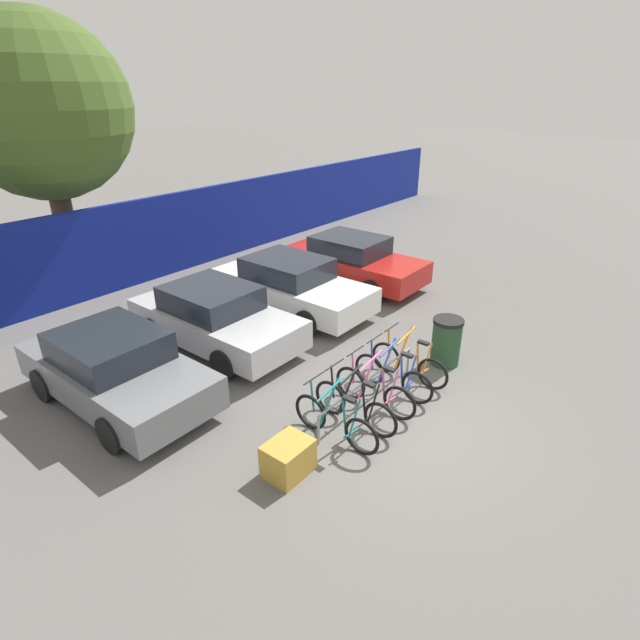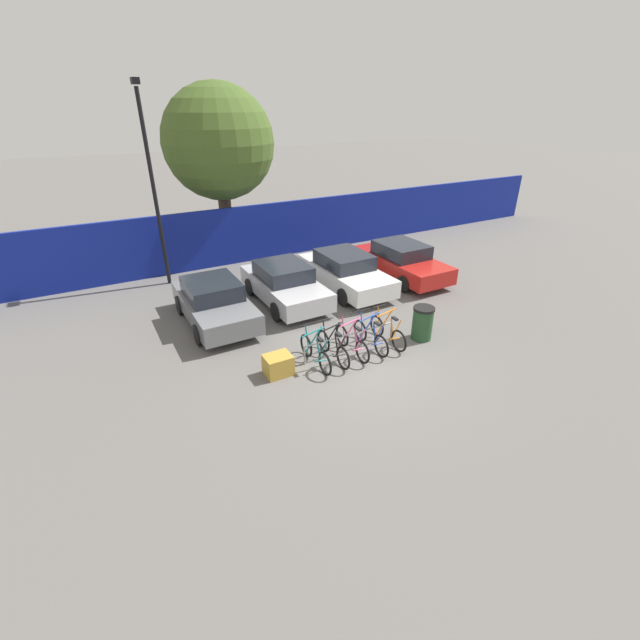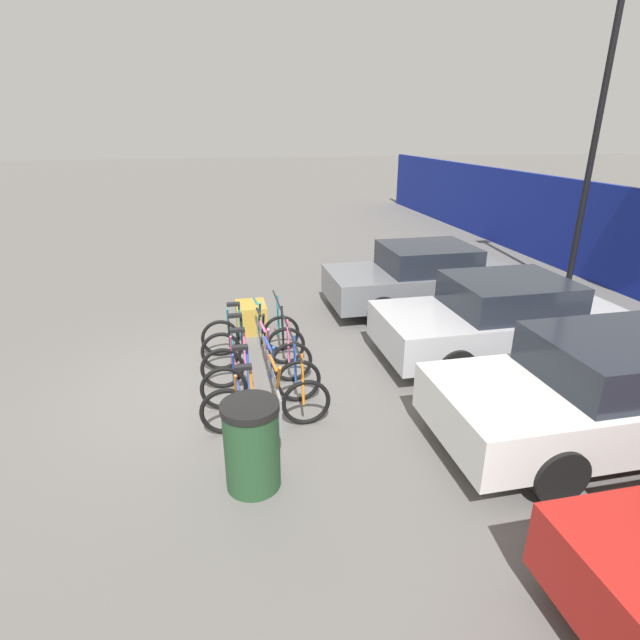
{
  "view_description": "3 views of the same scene",
  "coord_description": "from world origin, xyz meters",
  "views": [
    {
      "loc": [
        -6.45,
        -3.45,
        5.36
      ],
      "look_at": [
        0.22,
        1.89,
        1.33
      ],
      "focal_mm": 28.0,
      "sensor_mm": 36.0,
      "label": 1
    },
    {
      "loc": [
        -5.76,
        -8.09,
        6.38
      ],
      "look_at": [
        -0.69,
        0.98,
        1.06
      ],
      "focal_mm": 24.0,
      "sensor_mm": 36.0,
      "label": 2
    },
    {
      "loc": [
        6.98,
        0.03,
        3.73
      ],
      "look_at": [
        0.26,
        1.46,
        1.06
      ],
      "focal_mm": 28.0,
      "sensor_mm": 36.0,
      "label": 3
    }
  ],
  "objects": [
    {
      "name": "bicycle_blue",
      "position": [
        0.71,
        0.53,
        0.38
      ],
      "size": [
        0.68,
        1.71,
        1.05
      ],
      "rotation": [
        0.0,
        0.0,
        -0.02
      ],
      "color": "black",
      "rests_on": "ground"
    },
    {
      "name": "bicycle_teal",
      "position": [
        -1.09,
        0.53,
        0.38
      ],
      "size": [
        0.68,
        1.71,
        1.05
      ],
      "rotation": [
        0.0,
        0.0,
        -0.0
      ],
      "color": "black",
      "rests_on": "ground"
    },
    {
      "name": "lamp_post",
      "position": [
        -3.29,
        8.5,
        3.9
      ],
      "size": [
        0.24,
        0.44,
        7.08
      ],
      "color": "black",
      "rests_on": "ground"
    },
    {
      "name": "bicycle_orange",
      "position": [
        1.33,
        0.53,
        0.38
      ],
      "size": [
        0.68,
        1.71,
        1.05
      ],
      "rotation": [
        0.0,
        0.0,
        0.01
      ],
      "color": "black",
      "rests_on": "ground"
    },
    {
      "name": "bicycle_pink",
      "position": [
        0.08,
        0.53,
        0.38
      ],
      "size": [
        0.68,
        1.71,
        1.05
      ],
      "rotation": [
        0.0,
        0.0,
        -0.06
      ],
      "color": "black",
      "rests_on": "ground"
    },
    {
      "name": "car_grey",
      "position": [
        -2.67,
        4.35,
        0.69
      ],
      "size": [
        1.91,
        4.02,
        1.4
      ],
      "color": "slate",
      "rests_on": "ground"
    },
    {
      "name": "bicycle_black",
      "position": [
        -0.54,
        0.53,
        0.38
      ],
      "size": [
        0.68,
        1.71,
        1.05
      ],
      "rotation": [
        0.0,
        0.0,
        0.01
      ],
      "color": "black",
      "rests_on": "ground"
    },
    {
      "name": "trash_bin",
      "position": [
        2.4,
        0.25,
        0.52
      ],
      "size": [
        0.63,
        0.63,
        1.03
      ],
      "color": "#234728",
      "rests_on": "ground"
    },
    {
      "name": "car_white",
      "position": [
        2.45,
        4.67,
        0.69
      ],
      "size": [
        1.91,
        4.38,
        1.4
      ],
      "color": "silver",
      "rests_on": "ground"
    },
    {
      "name": "bike_rack",
      "position": [
        0.12,
        0.68,
        0.47
      ],
      "size": [
        2.96,
        0.04,
        0.57
      ],
      "color": "gray",
      "rests_on": "ground"
    },
    {
      "name": "ground_plane",
      "position": [
        0.0,
        0.0,
        0.0
      ],
      "size": [
        120.0,
        120.0,
        0.0
      ],
      "primitive_type": "plane",
      "color": "#605E5B"
    },
    {
      "name": "car_silver",
      "position": [
        -0.06,
        4.66,
        0.69
      ],
      "size": [
        1.91,
        4.1,
        1.4
      ],
      "color": "#B7B7BC",
      "rests_on": "ground"
    },
    {
      "name": "cargo_crate",
      "position": [
        -2.14,
        0.61,
        0.28
      ],
      "size": [
        0.7,
        0.56,
        0.55
      ],
      "primitive_type": "cube",
      "color": "#B28C33",
      "rests_on": "ground"
    }
  ]
}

